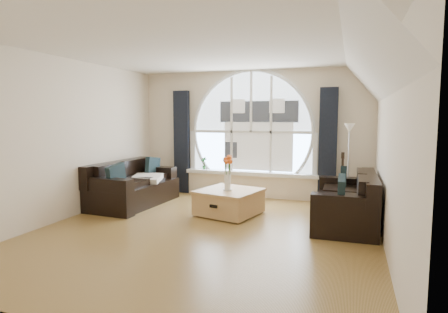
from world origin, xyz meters
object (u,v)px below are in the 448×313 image
coffee_chest (229,201)px  vase_flowers (228,168)px  sofa_left (134,184)px  guitar (342,179)px  potted_plant (204,163)px  sofa_right (345,200)px  floor_lamp (348,167)px

coffee_chest → vase_flowers: 0.60m
sofa_left → vase_flowers: vase_flowers is taller
guitar → potted_plant: 2.99m
sofa_right → vase_flowers: vase_flowers is taller
coffee_chest → floor_lamp: bearing=43.5°
floor_lamp → potted_plant: size_ratio=5.70×
coffee_chest → vase_flowers: (-0.00, -0.07, 0.59)m
sofa_left → floor_lamp: 4.11m
coffee_chest → floor_lamp: 2.33m
sofa_right → vase_flowers: size_ratio=2.64×
sofa_right → potted_plant: size_ratio=6.58×
sofa_right → potted_plant: (-3.06, 1.54, 0.29)m
floor_lamp → potted_plant: 3.11m
coffee_chest → guitar: guitar is taller
coffee_chest → potted_plant: 1.96m
vase_flowers → potted_plant: size_ratio=2.50×
vase_flowers → guitar: vase_flowers is taller
vase_flowers → potted_plant: (-1.10, 1.63, -0.14)m
guitar → sofa_left: bearing=-164.8°
sofa_right → potted_plant: potted_plant is taller
sofa_right → floor_lamp: (0.02, 1.09, 0.40)m
coffee_chest → floor_lamp: size_ratio=0.62×
sofa_right → guitar: 1.24m
coffee_chest → potted_plant: (-1.10, 1.56, 0.45)m
sofa_left → sofa_right: sofa_left is taller
vase_flowers → guitar: bearing=35.3°
sofa_right → coffee_chest: (-1.95, -0.02, -0.16)m
sofa_left → guitar: guitar is taller
vase_flowers → potted_plant: bearing=123.9°
floor_lamp → sofa_left: bearing=-165.9°
vase_flowers → floor_lamp: 2.30m
sofa_left → coffee_chest: 2.01m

